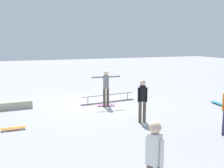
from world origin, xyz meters
name	(u,v)px	position (x,y,z in m)	size (l,w,h in m)	color
ground_plane	(99,104)	(0.00, 0.00, 0.00)	(60.00, 60.00, 0.00)	#9E9EA3
grind_rail	(108,99)	(-0.54, -0.13, 0.18)	(2.94, 0.57, 0.40)	black
skate_ledge	(2,106)	(4.40, -0.40, 0.17)	(2.59, 0.37, 0.34)	#B2A893
skater_main	(106,86)	(-0.14, 0.64, 0.99)	(1.37, 0.23, 1.70)	brown
skateboard_main	(106,105)	(-0.15, 0.58, 0.07)	(0.82, 0.39, 0.09)	#E05993
bystander_black_shirt	(142,99)	(-0.57, 3.43, 0.92)	(0.37, 0.25, 1.63)	brown
bystander_white_shirt	(154,159)	(1.63, 8.10, 0.94)	(0.28, 0.36, 1.66)	brown
loose_skateboard_teal	(217,103)	(-5.26, 2.19, 0.07)	(0.33, 0.82, 0.09)	teal
loose_skateboard_orange	(13,128)	(3.99, 2.61, 0.07)	(0.80, 0.26, 0.09)	orange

